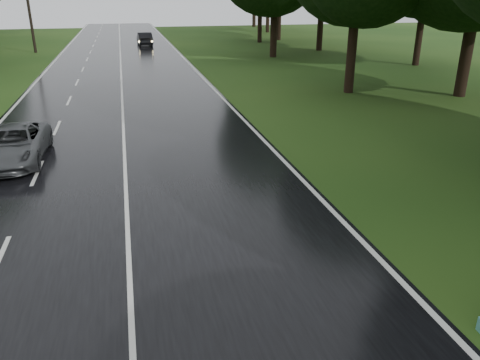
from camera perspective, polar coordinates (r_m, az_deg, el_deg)
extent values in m
plane|color=#294815|center=(10.52, -13.11, -13.34)|extent=(160.00, 160.00, 0.00)
cube|color=black|center=(29.26, -14.05, 9.55)|extent=(12.00, 140.00, 0.04)
cube|color=silver|center=(29.26, -14.06, 9.60)|extent=(0.12, 140.00, 0.01)
imported|color=#474A4C|center=(19.36, -25.73, 3.89)|extent=(2.25, 4.74, 1.31)
imported|color=black|center=(58.26, -11.47, 16.39)|extent=(1.71, 4.45, 1.45)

